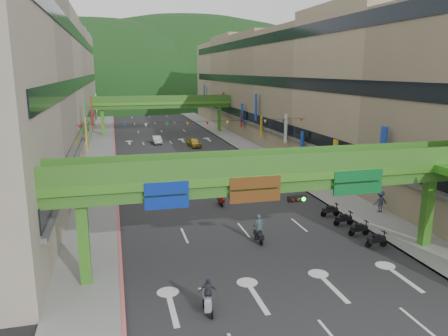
% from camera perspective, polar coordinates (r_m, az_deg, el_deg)
% --- Properties ---
extents(ground, '(320.00, 320.00, 0.00)m').
position_cam_1_polar(ground, '(23.09, 11.66, -18.27)').
color(ground, black).
rests_on(ground, ground).
extents(road_slab, '(18.00, 140.00, 0.02)m').
position_cam_1_polar(road_slab, '(69.29, -6.54, 2.81)').
color(road_slab, '#28282B').
rests_on(road_slab, ground).
extents(sidewalk_left, '(4.00, 140.00, 0.15)m').
position_cam_1_polar(sidewalk_left, '(68.71, -15.67, 2.39)').
color(sidewalk_left, gray).
rests_on(sidewalk_left, ground).
extents(sidewalk_right, '(4.00, 140.00, 0.15)m').
position_cam_1_polar(sidewalk_right, '(71.55, 2.23, 3.25)').
color(sidewalk_right, gray).
rests_on(sidewalk_right, ground).
extents(curb_left, '(0.20, 140.00, 0.18)m').
position_cam_1_polar(curb_left, '(68.68, -14.08, 2.49)').
color(curb_left, '#CC5959').
rests_on(curb_left, ground).
extents(curb_right, '(0.20, 140.00, 0.18)m').
position_cam_1_polar(curb_right, '(71.04, 0.76, 3.20)').
color(curb_right, gray).
rests_on(curb_right, ground).
extents(building_row_left, '(12.80, 95.00, 19.00)m').
position_cam_1_polar(building_row_left, '(68.43, -22.88, 9.75)').
color(building_row_left, '#9E937F').
rests_on(building_row_left, ground).
extents(building_row_right, '(12.80, 95.00, 19.00)m').
position_cam_1_polar(building_row_right, '(73.27, 8.36, 10.73)').
color(building_row_right, gray).
rests_on(building_row_right, ground).
extents(overpass_near, '(28.00, 12.27, 7.10)m').
position_cam_1_polar(overpass_near, '(25.98, 8.89, -2.13)').
color(overpass_near, '#4C9E2D').
rests_on(overpass_near, ground).
extents(overpass_far, '(28.00, 2.20, 7.10)m').
position_cam_1_polar(overpass_far, '(83.42, -8.05, 8.16)').
color(overpass_far, '#4C9E2D').
rests_on(overpass_far, ground).
extents(hill_left, '(168.00, 140.00, 112.00)m').
position_cam_1_polar(hill_left, '(178.17, -16.31, 8.38)').
color(hill_left, '#1C4419').
rests_on(hill_left, ground).
extents(hill_right, '(208.00, 176.00, 128.00)m').
position_cam_1_polar(hill_right, '(200.94, -4.52, 9.27)').
color(hill_right, '#1C4419').
rests_on(hill_right, ground).
extents(bunting_string, '(26.00, 0.36, 0.47)m').
position_cam_1_polar(bunting_string, '(48.88, -3.48, 5.81)').
color(bunting_string, black).
rests_on(bunting_string, ground).
extents(scooter_rider_near, '(0.62, 1.60, 2.03)m').
position_cam_1_polar(scooter_rider_near, '(30.71, 4.58, -8.03)').
color(scooter_rider_near, black).
rests_on(scooter_rider_near, ground).
extents(scooter_rider_mid, '(0.90, 1.60, 2.13)m').
position_cam_1_polar(scooter_rider_mid, '(50.08, 0.29, 0.36)').
color(scooter_rider_mid, black).
rests_on(scooter_rider_mid, ground).
extents(scooter_rider_left, '(0.95, 1.59, 1.88)m').
position_cam_1_polar(scooter_rider_left, '(22.38, -2.14, -16.35)').
color(scooter_rider_left, gray).
rests_on(scooter_rider_left, ground).
extents(scooter_rider_far, '(0.76, 1.60, 1.85)m').
position_cam_1_polar(scooter_rider_far, '(38.76, -0.45, -3.59)').
color(scooter_rider_far, maroon).
rests_on(scooter_rider_far, ground).
extents(parked_scooter_row, '(1.60, 7.15, 1.08)m').
position_cam_1_polar(parked_scooter_row, '(34.31, 16.26, -7.00)').
color(parked_scooter_row, black).
rests_on(parked_scooter_row, ground).
extents(car_silver, '(1.55, 3.94, 1.28)m').
position_cam_1_polar(car_silver, '(72.26, -8.78, 3.65)').
color(car_silver, '#B5B7BD').
rests_on(car_silver, ground).
extents(car_yellow, '(2.02, 4.18, 1.38)m').
position_cam_1_polar(car_yellow, '(68.67, -3.93, 3.35)').
color(car_yellow, gold).
rests_on(car_yellow, ground).
extents(pedestrian_red, '(1.04, 0.95, 1.72)m').
position_cam_1_polar(pedestrian_red, '(51.92, 7.39, 0.43)').
color(pedestrian_red, '#992541').
rests_on(pedestrian_red, ground).
extents(pedestrian_dark, '(1.17, 0.71, 1.87)m').
position_cam_1_polar(pedestrian_dark, '(45.48, 10.71, -1.35)').
color(pedestrian_dark, black).
rests_on(pedestrian_dark, ground).
extents(pedestrian_blue, '(0.86, 0.56, 1.82)m').
position_cam_1_polar(pedestrian_blue, '(38.84, 19.72, -4.35)').
color(pedestrian_blue, '#353C5E').
rests_on(pedestrian_blue, ground).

